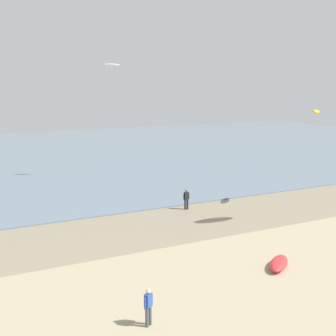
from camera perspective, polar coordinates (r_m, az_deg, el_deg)
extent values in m
cube|color=gray|center=(32.64, -8.19, -8.24)|extent=(120.00, 8.61, 0.01)
cube|color=slate|center=(70.09, -18.91, 1.30)|extent=(160.00, 70.00, 0.10)
cylinder|color=#4C4C56|center=(20.96, -2.26, -17.84)|extent=(0.16, 0.16, 0.88)
cylinder|color=#4C4C56|center=(20.80, -2.63, -18.08)|extent=(0.16, 0.16, 0.88)
cube|color=#2D4CA5|center=(20.54, -2.46, -16.14)|extent=(0.42, 0.37, 0.60)
sphere|color=beige|center=(20.36, -2.47, -15.08)|extent=(0.22, 0.22, 0.22)
cylinder|color=#2D4CA5|center=(20.74, -2.06, -16.02)|extent=(0.09, 0.09, 0.52)
cylinder|color=#2D4CA5|center=(20.39, -2.86, -16.51)|extent=(0.09, 0.09, 0.52)
cylinder|color=#232328|center=(38.58, 2.15, -4.56)|extent=(0.16, 0.16, 0.88)
cylinder|color=#232328|center=(38.69, 2.43, -4.52)|extent=(0.16, 0.16, 0.88)
cube|color=black|center=(38.45, 2.30, -3.47)|extent=(0.36, 0.23, 0.60)
sphere|color=brown|center=(38.35, 2.31, -2.86)|extent=(0.22, 0.22, 0.22)
cylinder|color=black|center=(38.35, 1.99, -3.59)|extent=(0.09, 0.09, 0.52)
cylinder|color=black|center=(38.58, 2.61, -3.50)|extent=(0.09, 0.09, 0.52)
ellipsoid|color=red|center=(27.54, 13.63, -11.45)|extent=(2.56, 2.34, 0.51)
ellipsoid|color=white|center=(50.07, -7.12, 12.53)|extent=(2.10, 1.68, 0.59)
ellipsoid|color=yellow|center=(40.40, 17.94, 6.70)|extent=(1.77, 1.67, 0.40)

